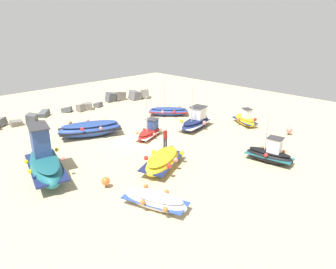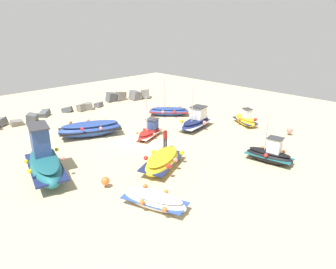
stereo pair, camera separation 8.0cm
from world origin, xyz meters
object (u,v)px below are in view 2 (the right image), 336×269
(fishing_boat_0, at_px, (270,154))
(person_walking, at_px, (165,137))
(fishing_boat_5, at_px, (150,132))
(fishing_boat_7, at_px, (245,119))
(mooring_buoy_0, at_px, (290,130))
(fishing_boat_4, at_px, (196,121))
(fishing_boat_6, at_px, (90,129))
(fishing_boat_1, at_px, (169,111))
(fishing_boat_8, at_px, (162,161))
(mooring_buoy_1, at_px, (105,181))
(fishing_boat_3, at_px, (154,200))
(fishing_boat_2, at_px, (45,162))

(fishing_boat_0, distance_m, person_walking, 7.72)
(fishing_boat_5, relative_size, fishing_boat_7, 1.14)
(fishing_boat_0, bearing_deg, mooring_buoy_0, 95.16)
(fishing_boat_4, xyz_separation_m, fishing_boat_5, (-4.59, 1.28, -0.18))
(fishing_boat_6, height_order, fishing_boat_7, fishing_boat_7)
(fishing_boat_4, relative_size, fishing_boat_7, 1.38)
(fishing_boat_0, height_order, mooring_buoy_0, fishing_boat_0)
(fishing_boat_4, height_order, fishing_boat_5, fishing_boat_4)
(fishing_boat_7, bearing_deg, fishing_boat_1, -130.23)
(fishing_boat_8, bearing_deg, fishing_boat_6, -112.30)
(fishing_boat_8, bearing_deg, mooring_buoy_1, -30.16)
(fishing_boat_3, relative_size, person_walking, 2.32)
(fishing_boat_6, bearing_deg, fishing_boat_8, -65.71)
(fishing_boat_1, bearing_deg, fishing_boat_7, -21.77)
(fishing_boat_0, distance_m, fishing_boat_7, 8.36)
(fishing_boat_1, height_order, fishing_boat_6, fishing_boat_1)
(fishing_boat_5, bearing_deg, fishing_boat_8, -143.86)
(fishing_boat_5, bearing_deg, fishing_boat_1, 10.41)
(person_walking, bearing_deg, fishing_boat_1, 176.82)
(fishing_boat_5, height_order, fishing_boat_8, fishing_boat_5)
(fishing_boat_5, distance_m, mooring_buoy_1, 8.84)
(person_walking, relative_size, mooring_buoy_1, 2.48)
(person_walking, bearing_deg, fishing_boat_6, -115.55)
(fishing_boat_6, bearing_deg, fishing_boat_3, -82.38)
(fishing_boat_3, bearing_deg, fishing_boat_6, 145.75)
(fishing_boat_6, xyz_separation_m, fishing_boat_7, (12.17, -7.68, -0.13))
(fishing_boat_7, relative_size, person_walking, 1.92)
(fishing_boat_1, relative_size, fishing_boat_5, 1.09)
(fishing_boat_0, height_order, fishing_boat_1, fishing_boat_1)
(mooring_buoy_0, bearing_deg, person_walking, 151.55)
(fishing_boat_6, distance_m, fishing_boat_8, 8.87)
(person_walking, bearing_deg, mooring_buoy_0, 104.85)
(fishing_boat_0, height_order, mooring_buoy_1, fishing_boat_0)
(fishing_boat_5, bearing_deg, fishing_boat_7, -44.87)
(fishing_boat_7, bearing_deg, fishing_boat_4, -95.34)
(fishing_boat_1, distance_m, fishing_boat_8, 12.43)
(fishing_boat_8, height_order, person_walking, person_walking)
(fishing_boat_6, bearing_deg, fishing_boat_5, -23.64)
(fishing_boat_1, bearing_deg, person_walking, -90.49)
(fishing_boat_2, relative_size, person_walking, 3.37)
(fishing_boat_7, xyz_separation_m, mooring_buoy_0, (0.25, -4.28, -0.08))
(fishing_boat_4, bearing_deg, fishing_boat_5, 154.06)
(fishing_boat_8, distance_m, person_walking, 3.35)
(fishing_boat_8, bearing_deg, mooring_buoy_0, 142.79)
(fishing_boat_4, relative_size, fishing_boat_8, 0.98)
(fishing_boat_5, relative_size, mooring_buoy_0, 5.14)
(fishing_boat_1, xyz_separation_m, fishing_boat_8, (-9.05, -8.52, 0.06))
(fishing_boat_4, bearing_deg, fishing_boat_7, -43.21)
(fishing_boat_1, relative_size, mooring_buoy_1, 5.91)
(mooring_buoy_0, bearing_deg, fishing_boat_6, 136.06)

